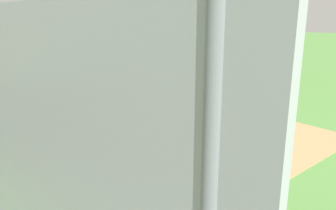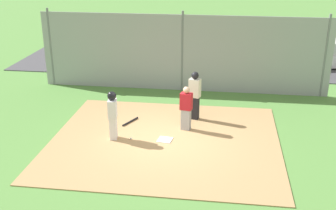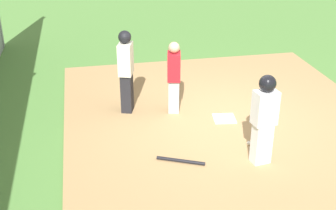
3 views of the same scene
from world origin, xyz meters
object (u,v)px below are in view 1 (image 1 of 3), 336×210
catcher (138,105)px  home_plate (178,129)px  baseball (209,137)px  umpire (103,104)px  runner (227,110)px  baseball_bat (179,155)px

catcher → home_plate: bearing=-19.6°
home_plate → baseball: bearing=6.3°
catcher → baseball: catcher is taller
catcher → umpire: 0.98m
home_plate → catcher: 1.33m
catcher → umpire: (-0.20, -0.95, 0.14)m
umpire → catcher: bearing=5.7°
home_plate → umpire: umpire is taller
umpire → baseball: 2.86m
runner → baseball: (-0.56, 0.01, -0.86)m
baseball → umpire: bearing=-132.9°
umpire → baseball: size_ratio=23.42×
home_plate → baseball: (1.08, 0.12, 0.03)m
home_plate → runner: bearing=3.8°
catcher → baseball_bat: catcher is taller
home_plate → runner: (1.64, 0.11, 0.89)m
umpire → baseball_bat: bearing=-55.6°
home_plate → catcher: (-0.57, -0.93, 0.76)m
home_plate → runner: 1.87m
runner → baseball: 1.03m
catcher → runner: runner is taller
home_plate → baseball: baseball is taller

